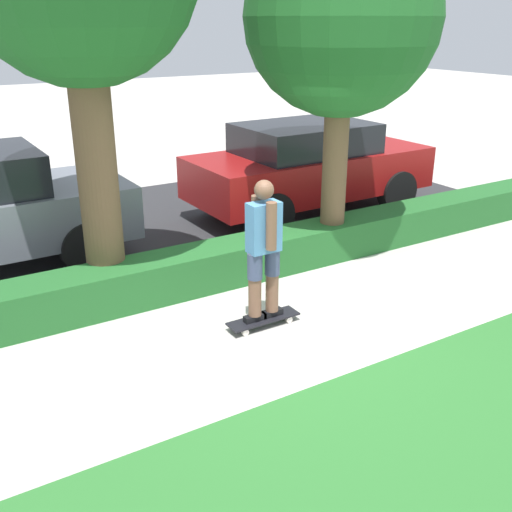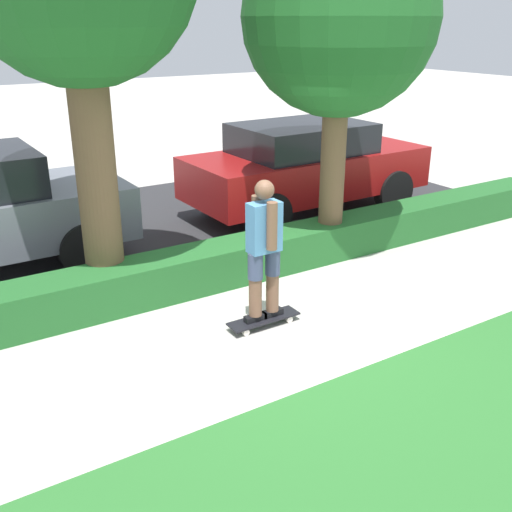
# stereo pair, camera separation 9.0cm
# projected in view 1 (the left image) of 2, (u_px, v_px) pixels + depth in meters

# --- Properties ---
(ground_plane) EXTENTS (60.00, 60.00, 0.00)m
(ground_plane) POSITION_uv_depth(u_px,v_px,m) (289.00, 332.00, 6.66)
(ground_plane) COLOR #BCB7AD
(street_asphalt) EXTENTS (12.67, 5.00, 0.01)m
(street_asphalt) POSITION_uv_depth(u_px,v_px,m) (147.00, 228.00, 9.99)
(street_asphalt) COLOR #2D2D30
(street_asphalt) RESTS_ON ground_plane
(hedge_row) EXTENTS (12.67, 0.60, 0.52)m
(hedge_row) POSITION_uv_depth(u_px,v_px,m) (221.00, 264.00, 7.83)
(hedge_row) COLOR #236028
(hedge_row) RESTS_ON ground_plane
(skateboard) EXTENTS (0.86, 0.24, 0.10)m
(skateboard) POSITION_uv_depth(u_px,v_px,m) (263.00, 319.00, 6.77)
(skateboard) COLOR black
(skateboard) RESTS_ON ground_plane
(skater_person) EXTENTS (0.49, 0.41, 1.60)m
(skater_person) POSITION_uv_depth(u_px,v_px,m) (264.00, 248.00, 6.45)
(skater_person) COLOR black
(skater_person) RESTS_ON skateboard
(tree_mid) EXTENTS (2.54, 2.54, 4.55)m
(tree_mid) POSITION_uv_depth(u_px,v_px,m) (342.00, 19.00, 7.62)
(tree_mid) COLOR brown
(tree_mid) RESTS_ON ground_plane
(parked_car_middle) EXTENTS (4.34, 1.88, 1.59)m
(parked_car_middle) POSITION_uv_depth(u_px,v_px,m) (309.00, 166.00, 10.50)
(parked_car_middle) COLOR maroon
(parked_car_middle) RESTS_ON ground_plane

